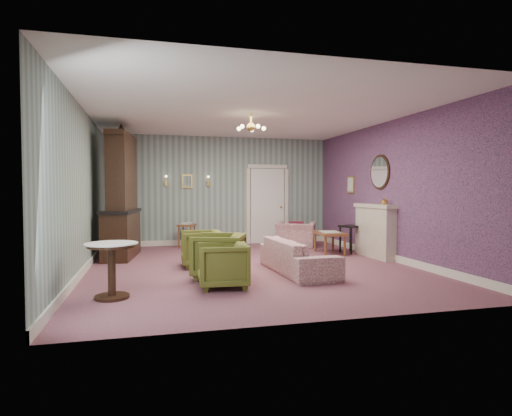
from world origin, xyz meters
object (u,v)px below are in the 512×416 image
object	(u,v)px
side_table_black	(351,239)
pedestal_table	(112,270)
olive_chair_c	(201,247)
olive_chair_b	(219,253)
wingback_chair	(296,230)
coffee_table	(329,243)
olive_chair_a	(223,263)
sofa_chintz	(298,250)
dresser	(121,192)
fireplace	(375,231)

from	to	relation	value
side_table_black	pedestal_table	xyz separation A→B (m)	(-5.02, -2.97, 0.05)
olive_chair_c	olive_chair_b	bearing A→B (deg)	10.37
side_table_black	pedestal_table	world-z (taller)	pedestal_table
olive_chair_b	side_table_black	size ratio (longest dim) A/B	1.27
wingback_chair	coffee_table	xyz separation A→B (m)	(0.33, -1.33, -0.18)
olive_chair_c	wingback_chair	distance (m)	3.53
olive_chair_a	sofa_chintz	world-z (taller)	sofa_chintz
olive_chair_c	coffee_table	bearing A→B (deg)	109.29
side_table_black	wingback_chair	bearing A→B (deg)	122.24
sofa_chintz	coffee_table	distance (m)	2.43
olive_chair_a	wingback_chair	world-z (taller)	wingback_chair
olive_chair_a	dresser	size ratio (longest dim) A/B	0.26
fireplace	pedestal_table	xyz separation A→B (m)	(-5.23, -2.27, -0.20)
olive_chair_a	side_table_black	bearing A→B (deg)	132.90
olive_chair_b	side_table_black	bearing A→B (deg)	141.87
olive_chair_c	coffee_table	size ratio (longest dim) A/B	0.77
olive_chair_a	olive_chair_c	distance (m)	1.82
fireplace	coffee_table	world-z (taller)	fireplace
pedestal_table	olive_chair_a	bearing A→B (deg)	9.44
olive_chair_c	side_table_black	distance (m)	3.69
olive_chair_c	sofa_chintz	size ratio (longest dim) A/B	0.38
sofa_chintz	side_table_black	world-z (taller)	sofa_chintz
pedestal_table	wingback_chair	bearing A→B (deg)	46.13
fireplace	pedestal_table	distance (m)	5.71
coffee_table	side_table_black	world-z (taller)	side_table_black
wingback_chair	pedestal_table	bearing A→B (deg)	71.55
sofa_chintz	pedestal_table	world-z (taller)	sofa_chintz
dresser	side_table_black	world-z (taller)	dresser
side_table_black	olive_chair_a	bearing A→B (deg)	-142.01
fireplace	pedestal_table	world-z (taller)	fireplace
olive_chair_a	side_table_black	world-z (taller)	olive_chair_a
olive_chair_c	sofa_chintz	xyz separation A→B (m)	(1.58, -1.00, 0.01)
olive_chair_b	dresser	bearing A→B (deg)	-125.84
wingback_chair	dresser	xyz separation A→B (m)	(-4.26, -0.72, 0.99)
wingback_chair	coffee_table	distance (m)	1.38
fireplace	sofa_chintz	bearing A→B (deg)	-151.47
wingback_chair	dresser	world-z (taller)	dresser
dresser	olive_chair_c	bearing A→B (deg)	-37.27
side_table_black	olive_chair_c	bearing A→B (deg)	-165.92
olive_chair_b	dresser	distance (m)	3.30
dresser	pedestal_table	distance (m)	3.76
olive_chair_b	dresser	size ratio (longest dim) A/B	0.29
fireplace	coffee_table	bearing A→B (deg)	135.12
olive_chair_c	dresser	bearing A→B (deg)	-132.61
sofa_chintz	olive_chair_b	bearing A→B (deg)	92.13
dresser	fireplace	distance (m)	5.55
olive_chair_b	olive_chair_c	world-z (taller)	olive_chair_b
olive_chair_b	olive_chair_c	distance (m)	1.12
olive_chair_b	sofa_chintz	bearing A→B (deg)	115.80
sofa_chintz	coffee_table	xyz separation A→B (m)	(1.47, 1.93, -0.14)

